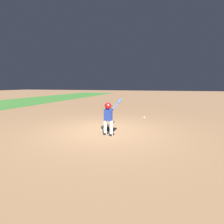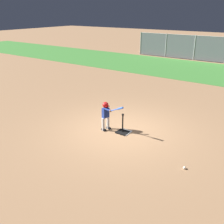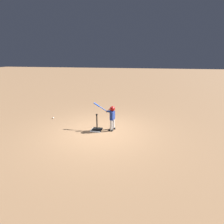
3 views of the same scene
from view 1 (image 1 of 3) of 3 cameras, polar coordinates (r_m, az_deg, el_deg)
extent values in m
plane|color=#99704C|center=(6.17, -2.34, -6.05)|extent=(90.00, 90.00, 0.00)
cube|color=white|center=(6.29, -1.05, -5.66)|extent=(0.45, 0.45, 0.02)
cube|color=black|center=(6.25, -0.52, -5.66)|extent=(0.41, 0.37, 0.04)
cylinder|color=black|center=(6.18, -0.52, -2.70)|extent=(0.05, 0.05, 0.62)
cylinder|color=black|center=(6.12, -0.53, 0.36)|extent=(0.08, 0.08, 0.05)
cylinder|color=silver|center=(5.63, -2.25, -5.02)|extent=(0.12, 0.12, 0.47)
cube|color=black|center=(5.70, -2.13, -6.99)|extent=(0.20, 0.13, 0.06)
cylinder|color=silver|center=(5.52, -0.27, -5.31)|extent=(0.12, 0.12, 0.47)
cube|color=black|center=(5.59, -0.16, -7.32)|extent=(0.20, 0.13, 0.06)
cube|color=navy|center=(5.49, -1.28, -0.98)|extent=(0.19, 0.27, 0.35)
sphere|color=brown|center=(5.45, -1.29, 1.90)|extent=(0.18, 0.18, 0.18)
sphere|color=maroon|center=(5.45, -1.29, 2.02)|extent=(0.21, 0.21, 0.21)
cube|color=maroon|center=(5.52, -0.81, 1.84)|extent=(0.14, 0.18, 0.01)
cylinder|color=navy|center=(5.59, -0.92, 0.86)|extent=(0.28, 0.21, 0.10)
cylinder|color=navy|center=(5.55, -0.22, 0.80)|extent=(0.29, 0.09, 0.10)
sphere|color=brown|center=(5.69, 0.11, 0.84)|extent=(0.09, 0.09, 0.09)
cylinder|color=blue|center=(5.93, 1.58, 2.53)|extent=(0.60, 0.18, 0.31)
cylinder|color=blue|center=(6.08, 2.46, 3.54)|extent=(0.28, 0.13, 0.17)
cylinder|color=black|center=(5.67, 0.02, 0.73)|extent=(0.04, 0.05, 0.05)
sphere|color=white|center=(8.55, 10.48, -1.75)|extent=(0.07, 0.07, 0.07)
camera|label=2|loc=(11.70, 45.24, 18.39)|focal=42.00mm
camera|label=3|loc=(9.27, -50.70, 14.13)|focal=28.00mm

